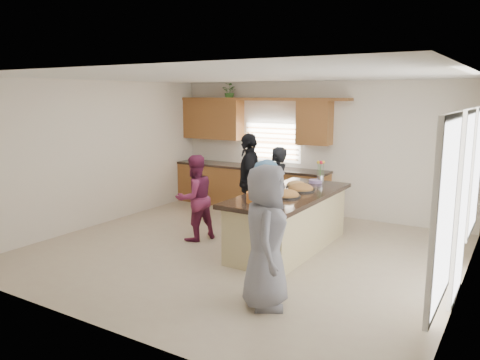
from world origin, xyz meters
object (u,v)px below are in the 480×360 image
Objects in this scene: woman_left_back at (276,190)px; woman_left_front at (249,182)px; woman_right_front at (266,237)px; woman_right_back at (266,202)px; island at (289,222)px; woman_left_mid at (195,198)px; salad_bowl at (259,197)px.

woman_left_back is 0.87× the size of woman_left_front.
woman_right_front is at bearing 4.48° from woman_left_front.
woman_left_front is 0.99m from woman_right_back.
woman_left_mid reaches higher than island.
woman_right_back is 0.84× the size of woman_right_front.
woman_left_back is at bearing 160.15° from woman_left_mid.
salad_bowl is (-0.09, -0.87, 0.58)m from island.
salad_bowl is 1.63m from woman_left_mid.
woman_left_back is 0.77m from woman_right_back.
woman_right_front is (1.32, -2.84, 0.07)m from woman_left_back.
woman_right_back is (-0.45, 0.02, 0.28)m from island.
woman_right_front reaches higher than salad_bowl.
island is 0.53m from woman_right_back.
island is at bearing -89.86° from woman_right_back.
woman_left_mid is (-1.62, -0.41, 0.30)m from island.
woman_left_front is at bearing 7.31° from woman_right_front.
woman_right_back is (-0.36, 0.89, -0.31)m from salad_bowl.
salad_bowl is 1.89m from woman_left_front.
island is at bearing -8.21° from woman_right_front.
woman_left_front is (-1.07, 1.55, -0.12)m from salad_bowl.
salad_bowl is 0.25× the size of woman_right_back.
woman_left_mid is at bearing -35.55° from woman_left_back.
salad_bowl is at bearing -95.48° from island.
island is at bearing 30.45° from woman_left_front.
woman_left_mid is at bearing 27.51° from woman_right_front.
woman_left_front is 3.32m from woman_right_front.
woman_left_back is at bearing 129.95° from island.
island is 1.48× the size of woman_left_front.
island is 1.70m from woman_left_mid.
woman_left_back reaches higher than island.
woman_left_front reaches higher than island.
island is 1.70× the size of woman_left_back.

